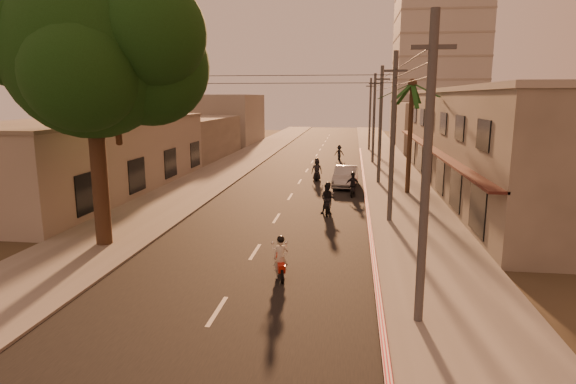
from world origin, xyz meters
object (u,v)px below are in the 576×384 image
Objects in this scene: scooter_mid_a at (328,200)px; parked_car at (346,177)px; broadleaf_tree at (101,54)px; scooter_far_a at (317,170)px; scooter_mid_b at (353,185)px; palm_tree at (412,90)px; scooter_far_b at (339,153)px; scooter_red at (281,259)px.

scooter_mid_a reaches higher than parked_car.
scooter_mid_a is at bearing 37.82° from broadleaf_tree.
scooter_mid_a is 1.03× the size of scooter_far_a.
scooter_mid_a is 8.98m from parked_car.
scooter_mid_a is at bearing -83.57° from scooter_far_a.
palm_tree is at bearing 21.35° from scooter_mid_b.
parked_car is (0.87, 8.94, -0.09)m from scooter_mid_a.
scooter_mid_a is (-5.21, -6.56, -6.30)m from palm_tree.
parked_car is at bearing -47.12° from scooter_far_a.
scooter_far_b is at bearing 106.36° from palm_tree.
parked_car is at bearing 86.82° from scooter_mid_a.
broadleaf_tree is 6.49× the size of scooter_far_a.
broadleaf_tree is 7.24× the size of scooter_far_b.
scooter_mid_b is at bearing -162.19° from palm_tree.
scooter_mid_a is at bearing 69.67° from scooter_red.
scooter_red is 0.97× the size of scooter_mid_b.
broadleaf_tree is at bearing -136.52° from palm_tree.
scooter_red is at bearing -90.31° from scooter_far_a.
broadleaf_tree reaches higher than parked_car.
scooter_far_a is at bearing 138.16° from parked_car.
scooter_mid_a reaches higher than scooter_red.
scooter_mid_b is at bearing 77.60° from scooter_mid_a.
palm_tree is 1.72× the size of parked_car.
scooter_red is at bearing -96.00° from scooter_mid_b.
scooter_red is at bearing -110.86° from palm_tree.
palm_tree reaches higher than scooter_red.
palm_tree is (14.61, 13.86, -1.33)m from broadleaf_tree.
broadleaf_tree is 7.28× the size of scooter_red.
scooter_mid_b reaches higher than scooter_far_b.
scooter_far_b is at bearing 82.72° from scooter_far_a.
scooter_red is 0.35× the size of parked_car.
broadleaf_tree reaches higher than scooter_far_b.
scooter_far_a is at bearing -101.39° from scooter_far_b.
palm_tree is at bearing -24.55° from parked_car.
scooter_far_b is at bearing 73.63° from broadleaf_tree.
palm_tree is at bearing -36.88° from scooter_far_a.
scooter_far_b is (9.34, 31.80, -7.73)m from broadleaf_tree.
palm_tree is 4.93× the size of scooter_red.
scooter_far_a is at bearing 67.07° from broadleaf_tree.
scooter_far_b is (-5.27, 17.94, -6.40)m from palm_tree.
palm_tree is at bearing -78.78° from scooter_far_b.
scooter_mid_a is 11.50m from scooter_far_a.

